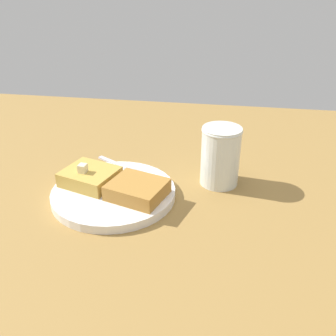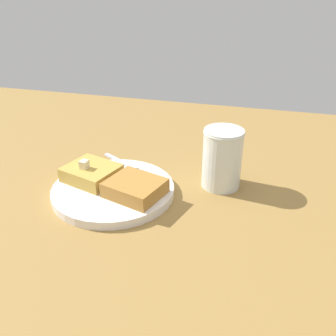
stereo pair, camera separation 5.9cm
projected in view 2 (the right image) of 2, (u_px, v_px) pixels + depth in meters
The scene contains 7 objects.
table_surface at pixel (84, 221), 62.34cm from camera, with size 127.09×127.09×1.83cm, color olive.
plate at pixel (113, 190), 67.83cm from camera, with size 22.05×22.05×1.57cm.
toast_slice_left at pixel (92, 173), 69.25cm from camera, with size 9.16×7.92×2.64cm, color gold.
toast_slice_middle at pixel (135, 188), 64.55cm from camera, with size 9.16×7.92×2.64cm, color #A97531.
butter_pat_primary at pixel (84, 164), 67.80cm from camera, with size 1.51×1.36×1.51cm, color beige.
fork at pixel (132, 168), 73.41cm from camera, with size 14.58×9.24×0.36cm.
syrup_jar at pixel (222, 160), 68.61cm from camera, with size 7.43×7.43×11.24cm.
Camera 2 is at (26.69, -45.60, 37.94)cm, focal length 40.00 mm.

